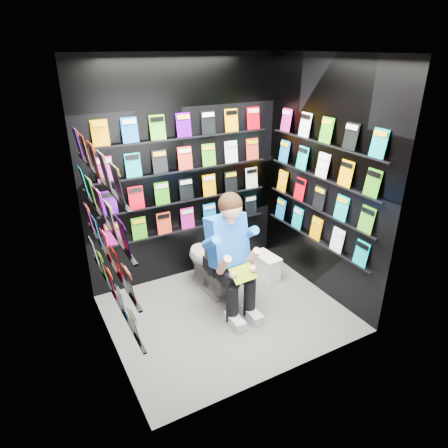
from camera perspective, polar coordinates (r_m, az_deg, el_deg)
floor at (r=4.44m, az=0.34°, el=-12.55°), size 2.40×2.40×0.00m
ceiling at (r=3.56m, az=0.46°, el=23.27°), size 2.40×2.40×0.00m
wall_back at (r=4.66m, az=-5.65°, el=7.16°), size 2.40×0.04×2.60m
wall_front at (r=3.05m, az=9.58°, el=-2.66°), size 2.40×0.04×2.60m
wall_left at (r=3.43m, az=-17.39°, el=-0.30°), size 0.04×2.00×2.60m
wall_right at (r=4.48m, az=13.99°, el=5.85°), size 0.04×2.00×2.60m
comics_back at (r=4.63m, az=-5.50°, el=7.12°), size 2.10×0.06×1.37m
comics_left at (r=3.44m, az=-16.92°, el=-0.12°), size 0.06×1.70×1.37m
comics_right at (r=4.46m, az=13.71°, el=5.86°), size 0.06×1.70×1.37m
toilet at (r=4.67m, az=-1.96°, el=-5.21°), size 0.47×0.78×0.73m
longbox at (r=5.02m, az=5.98°, el=-6.11°), size 0.23×0.37×0.27m
longbox_lid at (r=4.95m, az=6.05°, el=-4.65°), size 0.25×0.39×0.03m
reader at (r=4.17m, az=0.32°, el=-2.42°), size 0.60×0.84×1.48m
held_comic at (r=4.01m, az=2.77°, el=-7.07°), size 0.27×0.17×0.11m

